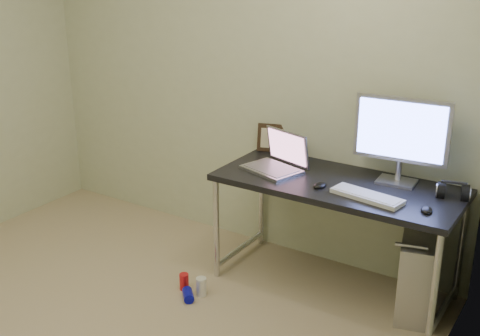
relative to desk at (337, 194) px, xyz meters
name	(u,v)px	position (x,y,z in m)	size (l,w,h in m)	color
wall_back	(238,77)	(-0.95, 0.33, 0.58)	(3.50, 0.02, 2.50)	beige
wall_right	(392,218)	(0.80, -1.42, 0.58)	(0.02, 3.50, 2.50)	beige
desk	(337,194)	(0.00, 0.00, 0.00)	(1.53, 0.67, 0.75)	black
tower_computer	(418,273)	(0.54, 0.03, -0.41)	(0.33, 0.53, 0.54)	silver
cable_a	(424,234)	(0.49, 0.28, -0.27)	(0.01, 0.01, 0.70)	black
cable_b	(437,242)	(0.58, 0.26, -0.29)	(0.01, 0.01, 0.72)	black
can_red	(184,282)	(-0.81, -0.55, -0.61)	(0.06, 0.06, 0.11)	red
can_white	(201,287)	(-0.67, -0.55, -0.61)	(0.07, 0.07, 0.12)	white
can_blue	(188,295)	(-0.71, -0.64, -0.64)	(0.07, 0.07, 0.12)	#0B0DBC
laptop	(278,161)	(-0.43, 0.00, 0.14)	(0.43, 0.39, 0.25)	#ADACB3
monitor	(401,134)	(0.31, 0.19, 0.40)	(0.58, 0.18, 0.54)	#ADACB3
keyboard	(367,196)	(0.25, -0.15, 0.09)	(0.43, 0.14, 0.03)	silver
mouse_right	(427,209)	(0.60, -0.16, 0.10)	(0.06, 0.10, 0.03)	black
mouse_left	(320,184)	(-0.06, -0.14, 0.10)	(0.07, 0.11, 0.04)	black
headphones	(453,192)	(0.67, 0.13, 0.11)	(0.20, 0.12, 0.12)	black
picture_frame	(275,138)	(-0.63, 0.31, 0.18)	(0.25, 0.03, 0.20)	black
webcam	(301,144)	(-0.41, 0.29, 0.18)	(0.05, 0.03, 0.13)	silver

